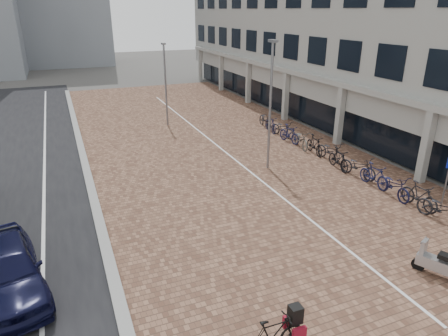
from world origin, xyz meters
TOP-DOWN VIEW (x-y plane):
  - ground at (0.00, 0.00)m, footprint 140.00×140.00m
  - plaza_brick at (2.00, 12.00)m, footprint 14.50×42.00m
  - curb at (-5.10, 12.00)m, footprint 0.35×42.00m
  - lane_line at (-7.00, 12.00)m, footprint 0.12×44.00m
  - parking_line at (2.20, 12.00)m, footprint 0.10×30.00m
  - car_navy at (-7.82, 2.63)m, footprint 2.58×4.66m
  - hero_bike at (-2.10, -1.97)m, footprint 1.60×0.47m
  - scooter_front at (3.71, -1.45)m, footprint 1.10×1.64m
  - parking_sign at (7.50, 1.72)m, footprint 0.47×0.09m
  - lamp_near at (3.24, 8.17)m, footprint 0.12×0.12m
  - lamp_far at (0.71, 17.72)m, footprint 0.12×0.12m
  - bike_row at (6.56, 7.90)m, footprint 1.28×15.85m

SIDE VIEW (x-z plane):
  - ground at x=0.00m, z-range 0.00..0.00m
  - plaza_brick at x=2.00m, z-range -0.01..0.03m
  - lane_line at x=-7.00m, z-range 0.02..0.02m
  - parking_line at x=2.20m, z-range 0.03..0.04m
  - curb at x=-5.10m, z-range 0.00..0.14m
  - hero_bike at x=-2.10m, z-range -0.06..1.06m
  - bike_row at x=6.56m, z-range 0.00..1.05m
  - scooter_front at x=3.71m, z-range 0.00..1.09m
  - car_navy at x=-7.82m, z-range 0.00..1.50m
  - parking_sign at x=7.50m, z-range 0.36..2.60m
  - lamp_far at x=0.71m, z-range 0.00..5.32m
  - lamp_near at x=3.24m, z-range 0.00..6.04m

